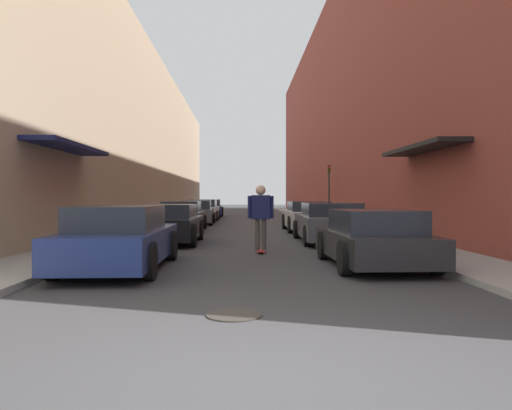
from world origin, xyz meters
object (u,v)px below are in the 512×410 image
object	(u,v)px
parked_car_left_0	(120,239)
manhole_cover	(234,315)
parked_car_left_1	(167,224)
traffic_light	(329,186)
parked_car_left_3	(196,213)
parked_car_right_1	(330,223)
skateboarder	(261,211)
parked_car_right_2	(308,216)
parked_car_right_0	(374,239)
parked_car_left_2	(182,217)
parked_car_left_5	(209,208)
parked_car_left_4	(204,210)

from	to	relation	value
parked_car_left_0	manhole_cover	xyz separation A→B (m)	(2.37, -4.00, -0.62)
parked_car_left_1	traffic_light	xyz separation A→B (m)	(7.53, 13.40, 1.51)
parked_car_left_3	parked_car_right_1	world-z (taller)	parked_car_left_3
parked_car_left_1	manhole_cover	distance (m)	9.95
parked_car_left_3	skateboarder	world-z (taller)	skateboarder
parked_car_left_0	parked_car_right_2	distance (m)	12.45
parked_car_right_0	traffic_light	xyz separation A→B (m)	(2.37, 18.83, 1.54)
parked_car_left_3	skateboarder	size ratio (longest dim) A/B	2.26
parked_car_left_2	skateboarder	bearing A→B (deg)	-69.97
parked_car_left_1	parked_car_left_5	size ratio (longest dim) A/B	0.93
parked_car_left_0	parked_car_left_2	distance (m)	11.27
parked_car_right_1	parked_car_left_2	bearing A→B (deg)	135.75
parked_car_left_5	skateboarder	xyz separation A→B (m)	(2.89, -24.03, 0.47)
parked_car_left_3	skateboarder	bearing A→B (deg)	-77.94
parked_car_left_1	parked_car_left_4	bearing A→B (deg)	90.12
parked_car_left_2	traffic_light	xyz separation A→B (m)	(7.70, 7.80, 1.50)
parked_car_right_0	parked_car_left_3	bearing A→B (deg)	107.66
parked_car_left_0	parked_car_left_4	distance (m)	21.48
parked_car_left_2	parked_car_right_1	bearing A→B (deg)	-44.25
parked_car_left_4	traffic_light	distance (m)	8.07
parked_car_left_4	parked_car_right_2	world-z (taller)	parked_car_left_4
manhole_cover	parked_car_left_0	bearing A→B (deg)	120.68
manhole_cover	parked_car_left_4	bearing A→B (deg)	95.16
parked_car_left_0	parked_car_right_1	world-z (taller)	parked_car_left_0
parked_car_left_2	parked_car_left_4	bearing A→B (deg)	89.20
manhole_cover	traffic_light	bearing A→B (deg)	77.17
parked_car_left_3	parked_car_right_1	bearing A→B (deg)	-63.46
parked_car_left_0	manhole_cover	bearing A→B (deg)	-59.32
parked_car_left_3	skateboarder	xyz separation A→B (m)	(2.92, -13.68, 0.48)
parked_car_left_5	traffic_light	distance (m)	11.01
parked_car_left_5	manhole_cover	world-z (taller)	parked_car_left_5
parked_car_left_2	parked_car_left_4	world-z (taller)	parked_car_left_4
skateboarder	parked_car_left_0	bearing A→B (deg)	-135.56
parked_car_left_2	traffic_light	bearing A→B (deg)	45.36
parked_car_left_5	parked_car_left_2	bearing A→B (deg)	-90.58
parked_car_left_0	parked_car_left_1	size ratio (longest dim) A/B	1.11
parked_car_right_1	skateboarder	xyz separation A→B (m)	(-2.37, -3.08, 0.47)
parked_car_right_1	parked_car_left_5	bearing A→B (deg)	104.09
parked_car_left_2	skateboarder	size ratio (longest dim) A/B	2.60
skateboarder	manhole_cover	world-z (taller)	skateboarder
parked_car_left_5	traffic_light	xyz separation A→B (m)	(7.54, -7.88, 1.50)
parked_car_left_2	parked_car_left_3	world-z (taller)	parked_car_left_2
parked_car_left_0	parked_car_left_3	world-z (taller)	parked_car_left_0
parked_car_left_5	traffic_light	bearing A→B (deg)	-46.24
parked_car_right_0	parked_car_right_2	xyz separation A→B (m)	(0.07, 11.01, 0.05)
parked_car_right_2	skateboarder	distance (m)	8.67
skateboarder	parked_car_right_2	bearing A→B (deg)	74.19
parked_car_left_3	parked_car_right_1	size ratio (longest dim) A/B	0.86
parked_car_left_4	parked_car_left_5	distance (m)	5.47
manhole_cover	traffic_light	xyz separation A→B (m)	(5.26, 23.07, 2.12)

